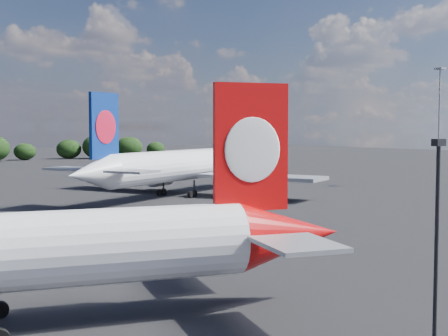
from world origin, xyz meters
TOP-DOWN VIEW (x-y plane):
  - china_southern_airliner at (40.48, 58.68)m, footprint 46.03×44.39m
  - apron_lamp_post at (8.72, -12.53)m, footprint 0.55×0.30m
  - floodlight_mast_near at (89.78, 45.22)m, footprint 1.60×1.60m

SIDE VIEW (x-z plane):
  - china_southern_airliner at x=40.48m, z-range -3.10..12.75m
  - apron_lamp_post at x=8.72m, z-range 0.65..11.37m
  - floodlight_mast_near at x=89.78m, z-range 3.28..25.60m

